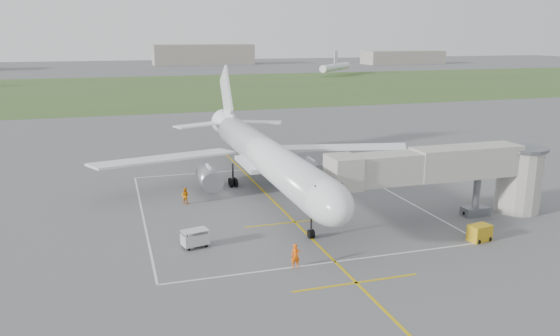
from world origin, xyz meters
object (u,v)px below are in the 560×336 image
object	(u,v)px
ramp_worker_nose	(296,256)
ramp_worker_wing	(185,196)
jet_bridge	(459,172)
gpu_unit	(480,233)
airliner	(264,155)
baggage_cart	(195,238)

from	to	relation	value
ramp_worker_nose	ramp_worker_wing	bearing A→B (deg)	115.29
jet_bridge	gpu_unit	world-z (taller)	jet_bridge
airliner	ramp_worker_nose	bearing A→B (deg)	-99.23
baggage_cart	ramp_worker_nose	world-z (taller)	ramp_worker_nose
baggage_cart	ramp_worker_wing	bearing A→B (deg)	73.15
airliner	ramp_worker_nose	world-z (taller)	airliner
gpu_unit	baggage_cart	bearing A→B (deg)	155.13
gpu_unit	airliner	bearing A→B (deg)	113.70
gpu_unit	ramp_worker_wing	size ratio (longest dim) A/B	1.20
ramp_worker_wing	jet_bridge	bearing A→B (deg)	177.15
gpu_unit	ramp_worker_wing	bearing A→B (deg)	130.40
gpu_unit	baggage_cart	xyz separation A→B (m)	(-24.23, 6.00, 0.07)
baggage_cart	ramp_worker_wing	xyz separation A→B (m)	(0.86, 12.68, 0.10)
gpu_unit	ramp_worker_wing	world-z (taller)	ramp_worker_wing
airliner	baggage_cart	bearing A→B (deg)	-125.64
baggage_cart	ramp_worker_wing	distance (m)	12.71
baggage_cart	airliner	bearing A→B (deg)	41.40
airliner	ramp_worker_wing	world-z (taller)	airliner
airliner	gpu_unit	distance (m)	24.91
gpu_unit	jet_bridge	bearing A→B (deg)	63.13
gpu_unit	ramp_worker_nose	world-z (taller)	ramp_worker_nose
ramp_worker_wing	baggage_cart	bearing A→B (deg)	110.06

